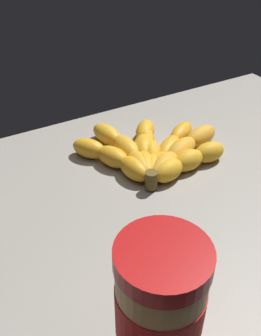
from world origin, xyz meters
The scene contains 3 objects.
ground_plane centered at (0.00, 0.00, -2.45)cm, with size 97.21×60.80×4.90cm, color gray.
banana_bunch centered at (3.43, 9.51, 1.71)cm, with size 27.13×21.53×3.55cm.
peanut_butter_jar centered at (-15.20, -20.02, 7.56)cm, with size 8.24×8.24×15.19cm.
Camera 1 is at (-27.65, -36.21, 37.75)cm, focal length 40.15 mm.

